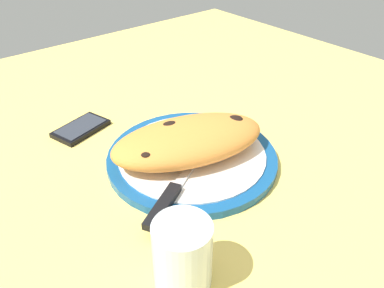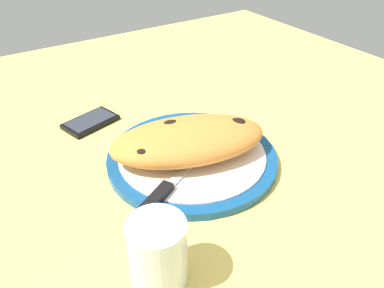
# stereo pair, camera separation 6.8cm
# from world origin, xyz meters

# --- Properties ---
(ground_plane) EXTENTS (1.50, 1.50, 0.03)m
(ground_plane) POSITION_xyz_m (0.00, 0.00, -0.01)
(ground_plane) COLOR #EACC60
(plate) EXTENTS (0.31, 0.31, 0.02)m
(plate) POSITION_xyz_m (0.00, 0.00, 0.01)
(plate) COLOR navy
(plate) RESTS_ON ground_plane
(calzone) EXTENTS (0.31, 0.22, 0.06)m
(calzone) POSITION_xyz_m (0.01, -0.00, 0.05)
(calzone) COLOR orange
(calzone) RESTS_ON plate
(fork) EXTENTS (0.15, 0.03, 0.00)m
(fork) POSITION_xyz_m (0.02, -0.06, 0.02)
(fork) COLOR silver
(fork) RESTS_ON plate
(knife) EXTENTS (0.22, 0.13, 0.01)m
(knife) POSITION_xyz_m (0.10, 0.07, 0.02)
(knife) COLOR silver
(knife) RESTS_ON plate
(smartphone) EXTENTS (0.12, 0.09, 0.01)m
(smartphone) POSITION_xyz_m (0.11, -0.23, 0.01)
(smartphone) COLOR black
(smartphone) RESTS_ON ground_plane
(water_glass) EXTENTS (0.07, 0.07, 0.10)m
(water_glass) POSITION_xyz_m (0.18, 0.19, 0.04)
(water_glass) COLOR silver
(water_glass) RESTS_ON ground_plane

